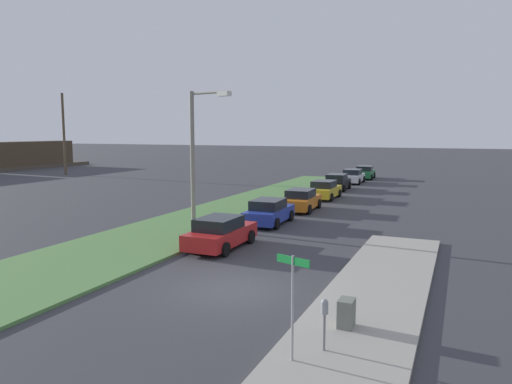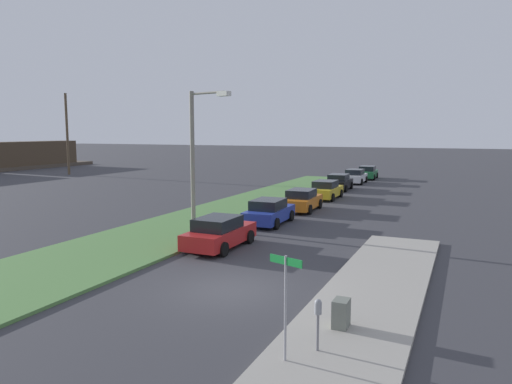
# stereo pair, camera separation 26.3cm
# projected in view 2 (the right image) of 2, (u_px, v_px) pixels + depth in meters

# --- Properties ---
(ground) EXTENTS (300.00, 300.00, 0.00)m
(ground) POSITION_uv_depth(u_px,v_px,m) (231.00, 290.00, 16.29)
(ground) COLOR #38383D
(grass_median) EXTENTS (60.00, 6.00, 0.12)m
(grass_median) POSITION_uv_depth(u_px,v_px,m) (197.00, 222.00, 28.28)
(grass_median) COLOR #517F42
(grass_median) RESTS_ON ground
(sidewalk_curb) EXTENTS (24.00, 3.20, 0.14)m
(sidewalk_curb) POSITION_uv_depth(u_px,v_px,m) (349.00, 333.00, 12.66)
(sidewalk_curb) COLOR #9E998E
(sidewalk_curb) RESTS_ON ground
(parked_car_red) EXTENTS (4.30, 2.02, 1.47)m
(parked_car_red) POSITION_uv_depth(u_px,v_px,m) (219.00, 233.00, 22.07)
(parked_car_red) COLOR red
(parked_car_red) RESTS_ON ground
(parked_car_blue) EXTENTS (4.37, 2.15, 1.47)m
(parked_car_blue) POSITION_uv_depth(u_px,v_px,m) (269.00, 212.00, 27.76)
(parked_car_blue) COLOR #23389E
(parked_car_blue) RESTS_ON ground
(parked_car_orange) EXTENTS (4.37, 2.15, 1.47)m
(parked_car_orange) POSITION_uv_depth(u_px,v_px,m) (302.00, 200.00, 32.52)
(parked_car_orange) COLOR orange
(parked_car_orange) RESTS_ON ground
(parked_car_yellow) EXTENTS (4.31, 2.03, 1.47)m
(parked_car_yellow) POSITION_uv_depth(u_px,v_px,m) (326.00, 190.00, 38.21)
(parked_car_yellow) COLOR gold
(parked_car_yellow) RESTS_ON ground
(parked_car_black) EXTENTS (4.36, 2.13, 1.47)m
(parked_car_black) POSITION_uv_depth(u_px,v_px,m) (339.00, 182.00, 44.00)
(parked_car_black) COLOR black
(parked_car_black) RESTS_ON ground
(parked_car_white) EXTENTS (4.34, 2.09, 1.47)m
(parked_car_white) POSITION_uv_depth(u_px,v_px,m) (355.00, 176.00, 49.63)
(parked_car_white) COLOR silver
(parked_car_white) RESTS_ON ground
(parked_car_green) EXTENTS (4.40, 2.21, 1.47)m
(parked_car_green) POSITION_uv_depth(u_px,v_px,m) (367.00, 173.00, 54.28)
(parked_car_green) COLOR #1E6B38
(parked_car_green) RESTS_ON ground
(parking_meter) EXTENTS (0.18, 0.18, 1.42)m
(parking_meter) POSITION_uv_depth(u_px,v_px,m) (318.00, 314.00, 11.37)
(parking_meter) COLOR slate
(parking_meter) RESTS_ON ground
(utility_box) EXTENTS (0.55, 0.40, 0.90)m
(utility_box) POSITION_uv_depth(u_px,v_px,m) (341.00, 316.00, 12.82)
(utility_box) COLOR slate
(utility_box) RESTS_ON ground
(street_sign) EXTENTS (0.31, 0.87, 2.60)m
(street_sign) POSITION_uv_depth(u_px,v_px,m) (286.00, 294.00, 10.79)
(street_sign) COLOR #99999E
(street_sign) RESTS_ON ground
(streetlight) EXTENTS (1.04, 2.82, 7.50)m
(streetlight) POSITION_uv_depth(u_px,v_px,m) (197.00, 149.00, 26.00)
(streetlight) COLOR gray
(streetlight) RESTS_ON ground
(distant_utility_pole) EXTENTS (0.30, 0.30, 10.00)m
(distant_utility_pole) POSITION_uv_depth(u_px,v_px,m) (67.00, 134.00, 59.26)
(distant_utility_pole) COLOR brown
(distant_utility_pole) RESTS_ON ground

